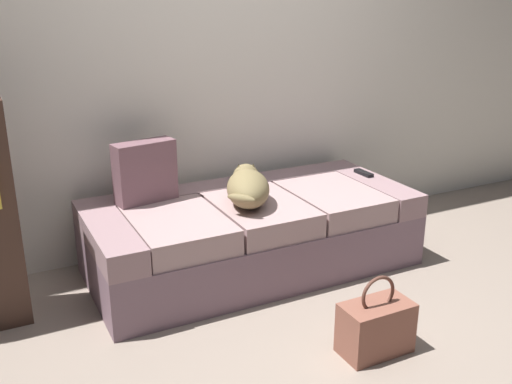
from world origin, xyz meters
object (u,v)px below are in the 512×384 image
couch (252,233)px  handbag (376,327)px  dog_tan (248,186)px  throw_pillow (145,172)px  tv_remote (364,173)px

couch → handbag: 1.02m
dog_tan → handbag: 1.05m
dog_tan → throw_pillow: 0.57m
dog_tan → tv_remote: size_ratio=3.52×
couch → throw_pillow: bearing=158.1°
tv_remote → handbag: size_ratio=0.40×
couch → dog_tan: bearing=-133.2°
couch → handbag: bearing=-83.7°
couch → tv_remote: bearing=4.8°
throw_pillow → handbag: (0.66, -1.23, -0.48)m
tv_remote → throw_pillow: (-1.38, 0.15, 0.16)m
couch → handbag: couch is taller
dog_tan → handbag: bearing=-79.9°
couch → handbag: size_ratio=4.90×
dog_tan → couch: bearing=46.8°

